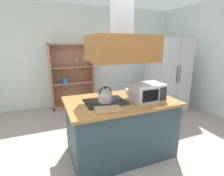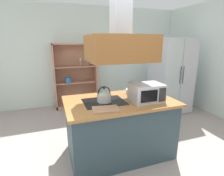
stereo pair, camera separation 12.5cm
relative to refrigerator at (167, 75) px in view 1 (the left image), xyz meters
name	(u,v)px [view 1 (the left image)]	position (x,y,z in m)	size (l,w,h in m)	color
ground_plane	(119,167)	(-2.05, -1.60, -0.92)	(7.80, 7.80, 0.00)	#A1918C
wall_back	(76,57)	(-2.05, 1.40, 0.43)	(6.00, 0.12, 2.70)	silver
kitchen_island	(120,127)	(-1.89, -1.27, -0.47)	(1.63, 1.00, 0.90)	#2E4149
range_hood	(121,40)	(-1.89, -1.27, 0.85)	(0.90, 0.70, 1.22)	brown
refrigerator	(167,75)	(0.00, 0.00, 0.00)	(0.90, 0.77, 1.84)	#B0B7C7
dish_cabinet	(72,80)	(-2.22, 1.18, -0.17)	(1.14, 0.40, 1.71)	#AB745A
kettle	(105,96)	(-2.14, -1.27, 0.08)	(0.21, 0.21, 0.23)	beige
cutting_board	(108,109)	(-2.21, -1.57, -0.01)	(0.34, 0.24, 0.02)	#A77A5B
microwave	(147,92)	(-1.53, -1.43, 0.11)	(0.46, 0.35, 0.26)	#B7BABF
fruit_bowl	(132,90)	(-1.55, -0.99, 0.03)	(0.20, 0.20, 0.13)	silver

